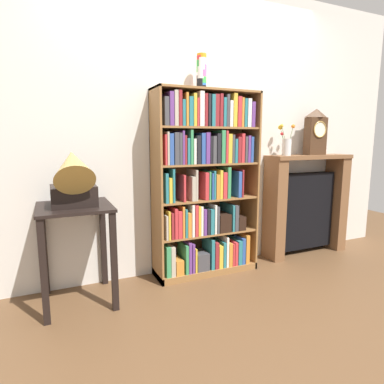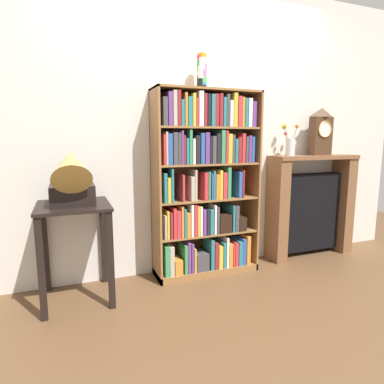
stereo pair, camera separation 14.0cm
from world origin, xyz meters
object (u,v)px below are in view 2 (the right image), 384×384
object	(u,v)px
fireplace_mantel	(310,206)
flower_vase	(290,144)
gramophone	(72,177)
mantel_clock	(321,132)
bookshelf	(205,186)
cup_stack	(202,72)
side_table_left	(75,229)

from	to	relation	value
fireplace_mantel	flower_vase	size ratio (longest dim) A/B	3.42
gramophone	mantel_clock	size ratio (longest dim) A/B	1.05
gramophone	fireplace_mantel	bearing A→B (deg)	5.59
bookshelf	cup_stack	xyz separation A→B (m)	(-0.02, 0.03, 0.97)
side_table_left	fireplace_mantel	size ratio (longest dim) A/B	0.70
bookshelf	mantel_clock	size ratio (longest dim) A/B	3.48
cup_stack	mantel_clock	distance (m)	1.40
gramophone	side_table_left	bearing A→B (deg)	90.00
bookshelf	cup_stack	distance (m)	0.97
cup_stack	gramophone	size ratio (longest dim) A/B	0.59
cup_stack	bookshelf	bearing A→B (deg)	-52.79
cup_stack	mantel_clock	size ratio (longest dim) A/B	0.62
cup_stack	mantel_clock	xyz separation A→B (m)	(1.31, -0.00, -0.49)
cup_stack	gramophone	world-z (taller)	cup_stack
fireplace_mantel	flower_vase	distance (m)	0.72
gramophone	flower_vase	bearing A→B (deg)	5.97
side_table_left	gramophone	xyz separation A→B (m)	(0.00, -0.07, 0.40)
side_table_left	cup_stack	bearing A→B (deg)	7.40
bookshelf	gramophone	distance (m)	1.13
bookshelf	mantel_clock	xyz separation A→B (m)	(1.29, 0.03, 0.48)
bookshelf	mantel_clock	distance (m)	1.37
bookshelf	side_table_left	xyz separation A→B (m)	(-1.11, -0.11, -0.25)
cup_stack	fireplace_mantel	xyz separation A→B (m)	(1.25, 0.02, -1.26)
side_table_left	gramophone	bearing A→B (deg)	-90.00
side_table_left	flower_vase	size ratio (longest dim) A/B	2.40
bookshelf	flower_vase	distance (m)	0.98
cup_stack	fireplace_mantel	world-z (taller)	cup_stack
flower_vase	side_table_left	bearing A→B (deg)	-175.95
cup_stack	mantel_clock	world-z (taller)	cup_stack
bookshelf	cup_stack	world-z (taller)	cup_stack
fireplace_mantel	mantel_clock	size ratio (longest dim) A/B	2.25
side_table_left	fireplace_mantel	bearing A→B (deg)	3.92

